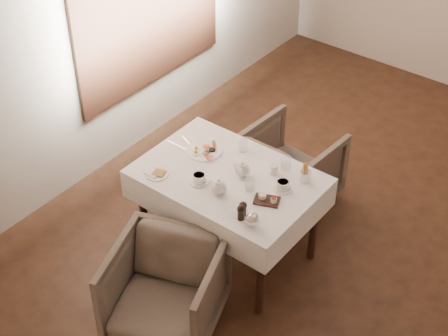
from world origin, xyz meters
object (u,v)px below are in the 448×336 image
Objects in this scene: breakfast_plate at (204,150)px; teapot_centre at (243,169)px; table at (228,188)px; armchair_far at (289,167)px; armchair_near at (165,290)px.

teapot_centre is (0.40, -0.06, 0.05)m from breakfast_plate.
armchair_far is (0.01, 0.81, -0.31)m from table.
table is 1.77× the size of armchair_far.
breakfast_plate reaches higher than armchair_far.
teapot_centre reaches higher than armchair_far.
armchair_near is 1.10m from breakfast_plate.
table is at bearing -142.28° from teapot_centre.
breakfast_plate is at bearing 68.78° from armchair_far.
armchair_near is 2.74× the size of breakfast_plate.
teapot_centre is (0.08, -0.75, 0.49)m from armchair_far.
breakfast_plate is (-0.41, 0.93, 0.43)m from armchair_near.
teapot_centre reaches higher than table.
breakfast_plate is at bearing 159.12° from table.
armchair_far is at bearing 89.40° from table.
table is at bearing -36.28° from breakfast_plate.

